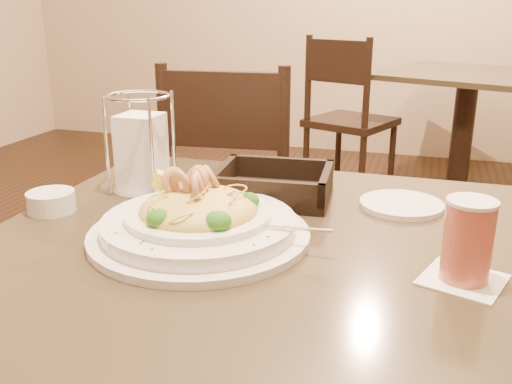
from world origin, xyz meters
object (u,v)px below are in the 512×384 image
(background_table, at_px, (465,113))
(butter_ramekin, at_px, (51,202))
(main_table, at_px, (253,363))
(dining_chair_far, at_px, (347,115))
(dining_chair_near, at_px, (234,195))
(side_plate, at_px, (401,204))
(bread_basket, at_px, (274,187))
(drink_glass, at_px, (468,242))
(pasta_bowl, at_px, (199,219))
(napkin_caddy, at_px, (142,150))

(background_table, bearing_deg, butter_ramekin, -107.84)
(main_table, height_order, dining_chair_far, dining_chair_far)
(dining_chair_near, relative_size, side_plate, 5.91)
(dining_chair_far, relative_size, bread_basket, 3.96)
(side_plate, bearing_deg, drink_glass, -70.13)
(bread_basket, bearing_deg, main_table, -83.10)
(main_table, xyz_separation_m, dining_chair_far, (-0.19, 2.34, -0.00))
(drink_glass, relative_size, side_plate, 0.85)
(bread_basket, bearing_deg, side_plate, 4.79)
(pasta_bowl, bearing_deg, bread_basket, 75.23)
(dining_chair_far, height_order, drink_glass, dining_chair_far)
(dining_chair_near, bearing_deg, drink_glass, 120.22)
(background_table, bearing_deg, dining_chair_far, -156.61)
(background_table, distance_m, side_plate, 2.39)
(pasta_bowl, bearing_deg, dining_chair_far, 92.57)
(dining_chair_near, height_order, pasta_bowl, dining_chair_near)
(pasta_bowl, distance_m, side_plate, 0.40)
(main_table, bearing_deg, napkin_caddy, 147.55)
(dining_chair_near, height_order, side_plate, dining_chair_near)
(side_plate, bearing_deg, napkin_caddy, -173.50)
(dining_chair_far, distance_m, side_plate, 2.15)
(butter_ramekin, bearing_deg, background_table, 72.16)
(dining_chair_near, bearing_deg, dining_chair_far, -101.69)
(dining_chair_far, distance_m, pasta_bowl, 2.37)
(dining_chair_near, bearing_deg, background_table, -119.84)
(background_table, relative_size, napkin_caddy, 5.78)
(napkin_caddy, bearing_deg, dining_chair_far, 87.34)
(dining_chair_far, xyz_separation_m, side_plate, (0.41, -2.10, 0.23))
(background_table, relative_size, drink_glass, 8.71)
(pasta_bowl, xyz_separation_m, drink_glass, (0.41, -0.03, 0.03))
(bread_basket, xyz_separation_m, butter_ramekin, (-0.37, -0.20, -0.00))
(dining_chair_far, bearing_deg, pasta_bowl, 113.74)
(main_table, bearing_deg, drink_glass, -6.79)
(dining_chair_far, bearing_deg, main_table, 115.92)
(butter_ramekin, bearing_deg, drink_glass, -5.13)
(background_table, relative_size, bread_basket, 4.96)
(main_table, height_order, side_plate, side_plate)
(napkin_caddy, xyz_separation_m, side_plate, (0.51, 0.06, -0.08))
(dining_chair_near, xyz_separation_m, drink_glass, (0.66, -0.89, 0.29))
(background_table, xyz_separation_m, dining_chair_near, (-0.77, -1.76, -0.00))
(pasta_bowl, xyz_separation_m, bread_basket, (0.06, 0.23, -0.01))
(main_table, bearing_deg, background_table, 80.59)
(dining_chair_near, relative_size, drink_glass, 6.96)
(pasta_bowl, relative_size, side_plate, 2.57)
(background_table, xyz_separation_m, bread_basket, (-0.46, -2.39, 0.25))
(background_table, distance_m, drink_glass, 2.67)
(drink_glass, bearing_deg, main_table, 173.21)
(bread_basket, distance_m, side_plate, 0.25)
(pasta_bowl, distance_m, drink_glass, 0.41)
(background_table, height_order, side_plate, side_plate)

